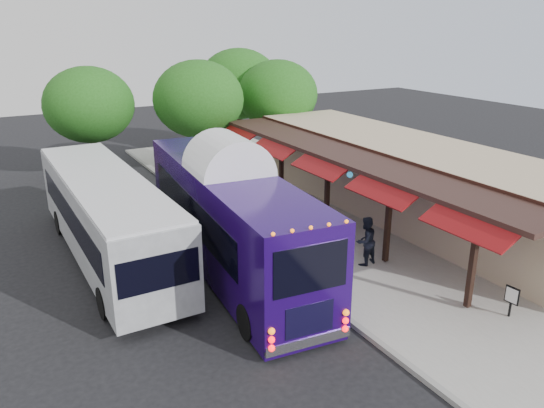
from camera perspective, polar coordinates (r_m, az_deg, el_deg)
ground at (r=19.10m, az=3.31°, el=-9.06°), size 90.00×90.00×0.00m
sidewalk at (r=24.69m, az=8.13°, el=-2.33°), size 10.00×40.00×0.15m
curb at (r=22.22m, az=-2.14°, el=-4.63°), size 0.20×40.00×0.16m
station_shelter at (r=26.24m, az=14.22°, el=2.65°), size 8.15×20.00×3.60m
coach_bus at (r=19.89m, az=-4.59°, el=-0.94°), size 3.81×13.03×4.12m
city_bus at (r=21.59m, az=-17.38°, el=-1.09°), size 2.94×12.69×3.40m
ped_a at (r=20.08m, az=2.72°, el=-4.60°), size 0.65×0.50×1.58m
ped_b at (r=20.44m, az=10.03°, el=-3.94°), size 1.03×0.86×1.92m
ped_c at (r=23.12m, az=4.05°, el=-1.39°), size 1.00×0.63×1.58m
ped_d at (r=23.86m, az=2.33°, el=-0.29°), size 1.25×0.76×1.89m
sign_board at (r=18.39m, az=24.39°, el=-9.07°), size 0.10×0.47×1.03m
tree_left at (r=32.47m, az=-7.90°, el=11.11°), size 5.41×5.41×6.92m
tree_mid at (r=37.92m, az=-3.57°, el=12.76°), size 5.71×5.71×7.31m
tree_right at (r=35.36m, az=0.59°, el=11.69°), size 5.25×5.25×6.72m
tree_far at (r=33.02m, az=-19.08°, el=10.05°), size 5.18×5.18×6.63m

